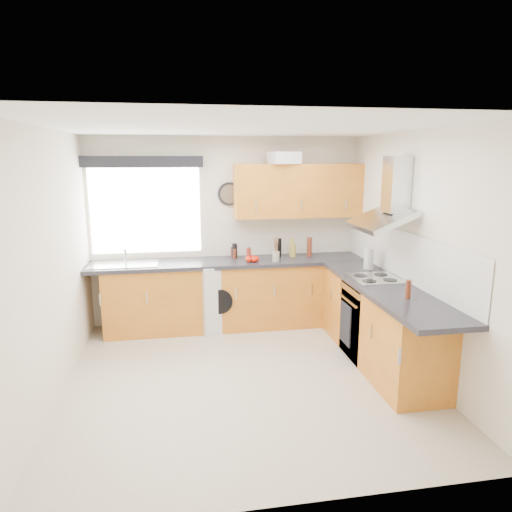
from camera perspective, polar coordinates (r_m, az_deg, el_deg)
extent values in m
plane|color=beige|center=(4.88, -1.27, -14.97)|extent=(3.60, 3.60, 0.00)
cube|color=white|center=(4.35, -1.42, 15.76)|extent=(3.60, 3.60, 0.02)
cube|color=silver|center=(6.21, -3.75, 3.10)|extent=(3.60, 0.02, 2.50)
cube|color=silver|center=(2.76, 4.15, -8.65)|extent=(3.60, 0.02, 2.50)
cube|color=silver|center=(4.56, -24.32, -1.29)|extent=(0.02, 3.60, 2.50)
cube|color=silver|center=(5.03, 19.39, 0.28)|extent=(0.02, 3.60, 2.50)
cube|color=silver|center=(6.14, -13.61, 5.51)|extent=(1.40, 0.02, 1.10)
cube|color=black|center=(6.01, -13.98, 11.38)|extent=(1.50, 0.18, 0.14)
cube|color=white|center=(5.30, 17.69, 0.20)|extent=(0.01, 3.00, 0.54)
cube|color=#B2651C|center=(6.10, -4.30, -4.98)|extent=(3.00, 0.58, 0.86)
cube|color=#B2651C|center=(6.43, 10.09, -4.24)|extent=(0.60, 0.60, 0.86)
cube|color=#B2651C|center=(5.25, 15.16, -8.28)|extent=(0.58, 2.10, 0.86)
cube|color=black|center=(5.99, -3.40, -0.80)|extent=(3.60, 0.62, 0.05)
cube|color=black|center=(4.98, 16.06, -3.95)|extent=(0.62, 2.42, 0.05)
cube|color=black|center=(5.38, 14.39, -7.80)|extent=(0.56, 0.58, 0.85)
cube|color=silver|center=(5.23, 14.68, -2.73)|extent=(0.52, 0.52, 0.01)
cube|color=#B2651C|center=(6.14, 5.29, 8.14)|extent=(1.70, 0.35, 0.70)
cube|color=silver|center=(6.11, -4.78, -4.86)|extent=(0.76, 0.75, 0.88)
cylinder|color=black|center=(6.11, -3.31, 7.74)|extent=(0.31, 0.04, 0.31)
cube|color=silver|center=(5.98, 3.56, 12.15)|extent=(0.42, 0.35, 0.15)
cube|color=#C9323B|center=(6.18, 3.71, 11.92)|extent=(0.24, 0.21, 0.10)
cylinder|color=gray|center=(5.91, 2.51, -0.06)|extent=(0.10, 0.10, 0.13)
cylinder|color=silver|center=(5.67, 13.92, -0.31)|extent=(0.13, 0.13, 0.25)
cylinder|color=black|center=(6.13, -2.68, 0.67)|extent=(0.07, 0.07, 0.19)
cylinder|color=maroon|center=(5.94, -0.93, 0.23)|extent=(0.06, 0.06, 0.17)
cylinder|color=#A49238|center=(6.21, 4.44, 1.10)|extent=(0.05, 0.05, 0.26)
cylinder|color=black|center=(6.19, 2.96, 1.06)|extent=(0.05, 0.05, 0.25)
cylinder|color=maroon|center=(6.24, 6.69, 1.13)|extent=(0.07, 0.07, 0.26)
cylinder|color=#A38E38|center=(6.20, 4.69, 0.72)|extent=(0.07, 0.07, 0.18)
cylinder|color=#4E1F1C|center=(6.16, -2.89, 0.49)|extent=(0.06, 0.06, 0.14)
cylinder|color=#5B2413|center=(6.07, -2.68, 0.26)|extent=(0.04, 0.04, 0.13)
cylinder|color=#632714|center=(4.59, 18.49, -3.97)|extent=(0.05, 0.05, 0.18)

